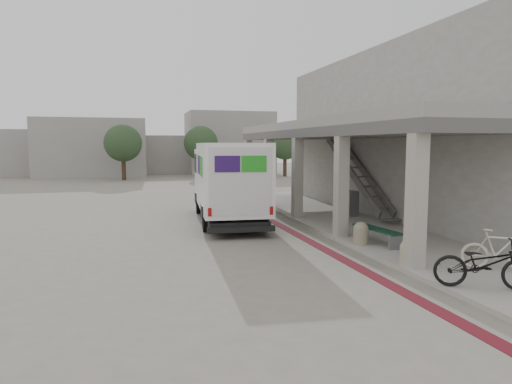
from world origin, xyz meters
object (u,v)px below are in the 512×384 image
object	(u,v)px
bicycle_cream	(498,250)
utility_cabinet	(350,203)
bicycle_black	(484,264)
fedex_truck	(228,180)
bench	(377,233)

from	to	relation	value
bicycle_cream	utility_cabinet	bearing A→B (deg)	32.59
bicycle_black	bicycle_cream	xyz separation A→B (m)	(1.31, 1.01, -0.03)
fedex_truck	bicycle_black	distance (m)	10.60
bench	bicycle_cream	xyz separation A→B (m)	(1.21, -3.36, 0.16)
bench	bicycle_cream	bearing A→B (deg)	-76.99
utility_cabinet	bicycle_cream	world-z (taller)	utility_cabinet
bicycle_black	bicycle_cream	distance (m)	1.65
utility_cabinet	bicycle_black	world-z (taller)	utility_cabinet
fedex_truck	bicycle_black	xyz separation A→B (m)	(3.22, -10.05, -1.02)
bench	bicycle_cream	size ratio (longest dim) A/B	1.24
bicycle_cream	bicycle_black	bearing A→B (deg)	163.72
bicycle_cream	fedex_truck	bearing A→B (deg)	62.52
bench	bicycle_black	bearing A→B (deg)	-98.07
fedex_truck	bench	distance (m)	6.69
fedex_truck	bench	xyz separation A→B (m)	(3.32, -5.68, -1.21)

